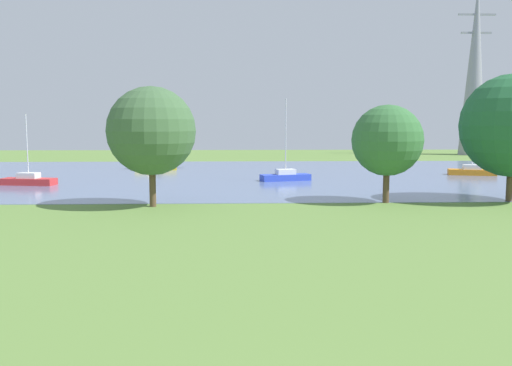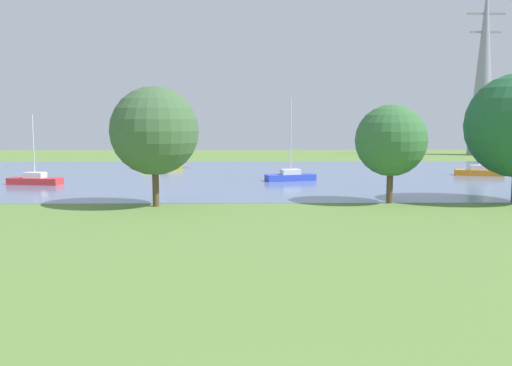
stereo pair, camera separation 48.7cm
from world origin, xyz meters
The scene contains 9 objects.
ground_plane centered at (0.00, 22.00, 0.00)m, with size 160.00×160.00×0.00m, color olive.
water_surface centered at (0.00, 50.00, 0.01)m, with size 140.00×40.00×0.02m, color slate.
sailboat_red centered at (-19.64, 41.71, 0.46)m, with size 4.98×2.28×6.33m.
sailboat_orange centered at (24.10, 49.20, 0.45)m, with size 5.03×2.70×5.77m.
sailboat_yellow centered at (-10.45, 56.23, 0.44)m, with size 5.00×2.39×5.12m.
sailboat_blue centered at (3.77, 44.52, 0.47)m, with size 5.03×2.72×7.87m.
tree_east_near centered at (-6.56, 28.86, 5.05)m, with size 5.88×5.88×8.00m.
tree_west_near centered at (9.56, 30.07, 4.36)m, with size 4.95×4.95×6.85m.
electricity_pylon centered at (39.53, 84.72, 14.75)m, with size 6.40×4.40×29.47m.
Camera 1 is at (-0.90, -7.25, 5.67)m, focal length 37.96 mm.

